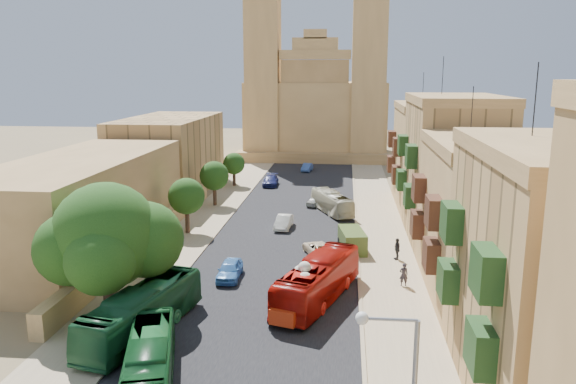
% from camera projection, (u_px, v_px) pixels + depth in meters
% --- Properties ---
extents(ground, '(260.00, 260.00, 0.00)m').
position_uv_depth(ground, '(242.00, 353.00, 32.42)').
color(ground, olive).
extents(road_surface, '(14.00, 140.00, 0.01)m').
position_uv_depth(road_surface, '(292.00, 220.00, 61.59)').
color(road_surface, black).
rests_on(road_surface, ground).
extents(sidewalk_east, '(5.00, 140.00, 0.01)m').
position_uv_depth(sidewalk_east, '(379.00, 222.00, 60.63)').
color(sidewalk_east, tan).
rests_on(sidewalk_east, ground).
extents(sidewalk_west, '(5.00, 140.00, 0.01)m').
position_uv_depth(sidewalk_west, '(207.00, 218.00, 62.55)').
color(sidewalk_west, tan).
rests_on(sidewalk_west, ground).
extents(kerb_east, '(0.25, 140.00, 0.12)m').
position_uv_depth(kerb_east, '(356.00, 221.00, 60.87)').
color(kerb_east, tan).
rests_on(kerb_east, ground).
extents(kerb_west, '(0.25, 140.00, 0.12)m').
position_uv_depth(kerb_west, '(229.00, 218.00, 62.29)').
color(kerb_west, tan).
rests_on(kerb_west, ground).
extents(townhouse_a, '(9.00, 14.00, 16.40)m').
position_uv_depth(townhouse_a, '(559.00, 277.00, 26.55)').
color(townhouse_a, tan).
rests_on(townhouse_a, ground).
extents(townhouse_b, '(9.00, 14.00, 14.90)m').
position_uv_depth(townhouse_b, '(487.00, 218.00, 40.32)').
color(townhouse_b, tan).
rests_on(townhouse_b, ground).
extents(townhouse_c, '(9.00, 14.00, 17.40)m').
position_uv_depth(townhouse_c, '(453.00, 168.00, 53.67)').
color(townhouse_c, tan).
rests_on(townhouse_c, ground).
extents(townhouse_d, '(9.00, 14.00, 15.90)m').
position_uv_depth(townhouse_d, '(431.00, 155.00, 67.44)').
color(townhouse_d, tan).
rests_on(townhouse_d, ground).
extents(west_wall, '(1.00, 40.00, 1.80)m').
position_uv_depth(west_wall, '(150.00, 234.00, 52.94)').
color(west_wall, tan).
rests_on(west_wall, ground).
extents(west_building_low, '(10.00, 28.00, 8.40)m').
position_uv_depth(west_building_low, '(82.00, 204.00, 50.86)').
color(west_building_low, '#A07946').
rests_on(west_building_low, ground).
extents(west_building_mid, '(10.00, 22.00, 10.00)m').
position_uv_depth(west_building_mid, '(170.00, 154.00, 75.98)').
color(west_building_mid, tan).
rests_on(west_building_mid, ground).
extents(church, '(28.00, 22.50, 36.30)m').
position_uv_depth(church, '(317.00, 106.00, 106.88)').
color(church, tan).
rests_on(church, ground).
extents(ficus_tree, '(9.08, 8.35, 9.08)m').
position_uv_depth(ficus_tree, '(108.00, 239.00, 36.14)').
color(ficus_tree, '#39271C').
rests_on(ficus_tree, ground).
extents(street_tree_a, '(3.61, 3.61, 5.54)m').
position_uv_depth(street_tree_a, '(144.00, 230.00, 44.32)').
color(street_tree_a, '#39271C').
rests_on(street_tree_a, ground).
extents(street_tree_b, '(3.65, 3.65, 5.61)m').
position_uv_depth(street_tree_b, '(186.00, 196.00, 55.98)').
color(street_tree_b, '#39271C').
rests_on(street_tree_b, ground).
extents(street_tree_c, '(3.52, 3.52, 5.42)m').
position_uv_depth(street_tree_c, '(214.00, 176.00, 67.68)').
color(street_tree_c, '#39271C').
rests_on(street_tree_c, ground).
extents(street_tree_d, '(3.09, 3.09, 4.75)m').
position_uv_depth(street_tree_d, '(234.00, 164.00, 79.45)').
color(street_tree_d, '#39271C').
rests_on(street_tree_d, ground).
extents(red_truck, '(3.79, 6.21, 3.43)m').
position_uv_depth(red_truck, '(299.00, 293.00, 37.32)').
color(red_truck, '#BA2C0E').
rests_on(red_truck, ground).
extents(olive_pickup, '(2.71, 4.78, 1.86)m').
position_uv_depth(olive_pickup, '(352.00, 240.00, 51.02)').
color(olive_pickup, '#425921').
rests_on(olive_pickup, ground).
extents(bus_green_south, '(4.68, 9.72, 2.64)m').
position_uv_depth(bus_green_south, '(150.00, 363.00, 28.69)').
color(bus_green_south, '#11491F').
rests_on(bus_green_south, ground).
extents(bus_green_north, '(4.92, 10.98, 2.98)m').
position_uv_depth(bus_green_north, '(142.00, 312.00, 34.49)').
color(bus_green_north, '#1A572E').
rests_on(bus_green_north, ground).
extents(bus_red_east, '(5.96, 11.23, 3.06)m').
position_uv_depth(bus_red_east, '(318.00, 280.00, 39.57)').
color(bus_red_east, '#AB120A').
rests_on(bus_red_east, ground).
extents(bus_cream_east, '(5.29, 8.82, 2.43)m').
position_uv_depth(bus_cream_east, '(332.00, 203.00, 64.49)').
color(bus_cream_east, beige).
rests_on(bus_cream_east, ground).
extents(car_blue_a, '(1.80, 4.27, 1.44)m').
position_uv_depth(car_blue_a, '(230.00, 270.00, 43.99)').
color(car_blue_a, '#3F7EC5').
rests_on(car_blue_a, ground).
extents(car_white_a, '(1.70, 4.20, 1.36)m').
position_uv_depth(car_white_a, '(284.00, 222.00, 58.17)').
color(car_white_a, white).
rests_on(car_white_a, ground).
extents(car_cream, '(3.47, 4.74, 1.20)m').
position_uv_depth(car_cream, '(318.00, 248.00, 49.74)').
color(car_cream, beige).
rests_on(car_cream, ground).
extents(car_dkblue, '(2.21, 5.05, 1.44)m').
position_uv_depth(car_dkblue, '(271.00, 181.00, 80.10)').
color(car_dkblue, navy).
rests_on(car_dkblue, ground).
extents(car_white_b, '(2.23, 3.47, 1.10)m').
position_uv_depth(car_white_b, '(315.00, 201.00, 68.02)').
color(car_white_b, '#BBBCB4').
rests_on(car_white_b, ground).
extents(car_blue_b, '(1.82, 3.98, 1.27)m').
position_uv_depth(car_blue_b, '(307.00, 167.00, 91.72)').
color(car_blue_b, '#3C5CA2').
rests_on(car_blue_b, ground).
extents(pedestrian_a, '(0.70, 0.50, 1.80)m').
position_uv_depth(pedestrian_a, '(404.00, 275.00, 42.44)').
color(pedestrian_a, '#2B282F').
rests_on(pedestrian_a, ground).
extents(pedestrian_c, '(0.72, 1.20, 1.92)m').
position_uv_depth(pedestrian_c, '(397.00, 249.00, 48.43)').
color(pedestrian_c, '#303031').
rests_on(pedestrian_c, ground).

